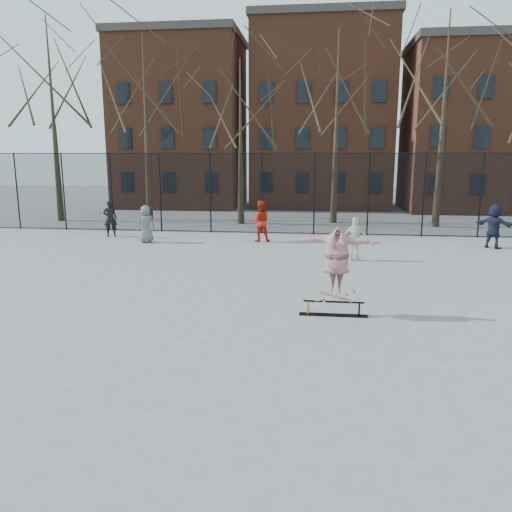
# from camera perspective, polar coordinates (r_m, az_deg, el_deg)

# --- Properties ---
(ground) EXTENTS (100.00, 100.00, 0.00)m
(ground) POSITION_cam_1_polar(r_m,az_deg,el_deg) (12.40, 0.39, -6.73)
(ground) COLOR slate
(skate_rail) EXTENTS (1.67, 0.26, 0.37)m
(skate_rail) POSITION_cam_1_polar(r_m,az_deg,el_deg) (12.46, 8.84, -6.08)
(skate_rail) COLOR black
(skate_rail) RESTS_ON ground
(skateboard) EXTENTS (0.89, 0.21, 0.11)m
(skateboard) POSITION_cam_1_polar(r_m,az_deg,el_deg) (12.39, 9.07, -4.86)
(skateboard) COLOR olive
(skateboard) RESTS_ON skate_rail
(skater) EXTENTS (2.00, 0.68, 1.60)m
(skater) POSITION_cam_1_polar(r_m,az_deg,el_deg) (12.17, 9.19, -1.00)
(skater) COLOR #54327E
(skater) RESTS_ON skateboard
(bystander_grey) EXTENTS (0.97, 0.90, 1.67)m
(bystander_grey) POSITION_cam_1_polar(r_m,az_deg,el_deg) (22.96, -12.46, 3.60)
(bystander_grey) COLOR #5B5A5F
(bystander_grey) RESTS_ON ground
(bystander_black) EXTENTS (0.75, 0.62, 1.76)m
(bystander_black) POSITION_cam_1_polar(r_m,az_deg,el_deg) (25.02, -16.32, 4.14)
(bystander_black) COLOR black
(bystander_black) RESTS_ON ground
(bystander_red) EXTENTS (1.01, 0.84, 1.85)m
(bystander_red) POSITION_cam_1_polar(r_m,az_deg,el_deg) (22.67, 0.48, 4.00)
(bystander_red) COLOR red
(bystander_red) RESTS_ON ground
(bystander_white) EXTENTS (0.97, 0.45, 1.62)m
(bystander_white) POSITION_cam_1_polar(r_m,az_deg,el_deg) (18.91, 11.27, 1.93)
(bystander_white) COLOR silver
(bystander_white) RESTS_ON ground
(bystander_navy) EXTENTS (1.64, 1.59, 1.87)m
(bystander_navy) POSITION_cam_1_polar(r_m,az_deg,el_deg) (23.26, 25.57, 3.09)
(bystander_navy) COLOR #191F32
(bystander_navy) RESTS_ON ground
(fence) EXTENTS (34.03, 0.07, 4.00)m
(fence) POSITION_cam_1_polar(r_m,az_deg,el_deg) (24.80, 3.87, 7.24)
(fence) COLOR black
(fence) RESTS_ON ground
(tree_row) EXTENTS (33.66, 7.46, 10.67)m
(tree_row) POSITION_cam_1_polar(r_m,az_deg,el_deg) (29.10, 4.02, 18.31)
(tree_row) COLOR black
(tree_row) RESTS_ON ground
(rowhouses) EXTENTS (29.00, 7.00, 13.00)m
(rowhouses) POSITION_cam_1_polar(r_m,az_deg,el_deg) (37.77, 6.26, 14.73)
(rowhouses) COLOR brown
(rowhouses) RESTS_ON ground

